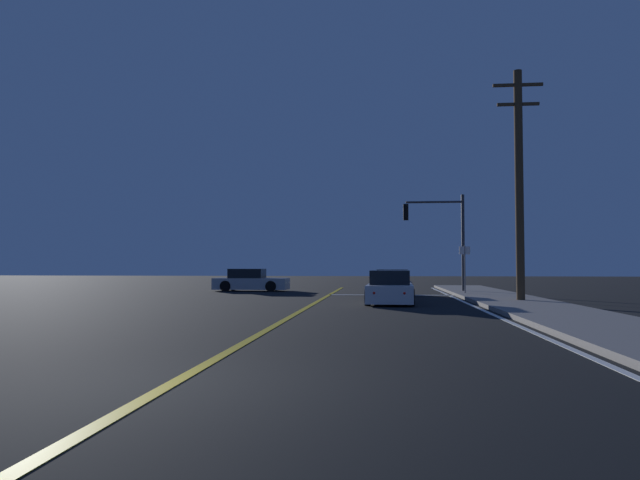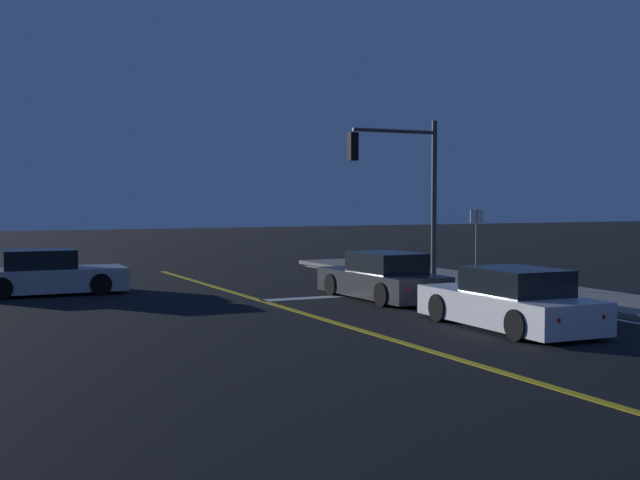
# 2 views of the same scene
# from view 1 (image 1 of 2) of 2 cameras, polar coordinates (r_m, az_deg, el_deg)

# --- Properties ---
(ground_plane) EXTENTS (160.00, 160.00, 0.00)m
(ground_plane) POSITION_cam_1_polar(r_m,az_deg,el_deg) (8.05, -14.24, -13.35)
(ground_plane) COLOR black
(sidewalk_right) EXTENTS (3.20, 45.59, 0.15)m
(sidewalk_right) POSITION_cam_1_polar(r_m,az_deg,el_deg) (20.84, 20.72, -6.31)
(sidewalk_right) COLOR gray
(sidewalk_right) RESTS_ON ground
(lane_line_center) EXTENTS (0.20, 43.06, 0.01)m
(lane_line_center) POSITION_cam_1_polar(r_m,az_deg,el_deg) (20.33, -1.81, -6.76)
(lane_line_center) COLOR gold
(lane_line_center) RESTS_ON ground
(lane_line_edge_right) EXTENTS (0.16, 43.06, 0.01)m
(lane_line_edge_right) POSITION_cam_1_polar(r_m,az_deg,el_deg) (20.45, 15.67, -6.65)
(lane_line_edge_right) COLOR white
(lane_line_edge_right) RESTS_ON ground
(stop_bar) EXTENTS (6.41, 0.50, 0.01)m
(stop_bar) POSITION_cam_1_polar(r_m,az_deg,el_deg) (31.30, 6.79, -5.23)
(stop_bar) COLOR white
(stop_bar) RESTS_ON ground
(car_mid_block_charcoal) EXTENTS (1.90, 4.68, 1.34)m
(car_mid_block_charcoal) POSITION_cam_1_polar(r_m,az_deg,el_deg) (30.15, 6.84, -4.24)
(car_mid_block_charcoal) COLOR #2D2D33
(car_mid_block_charcoal) RESTS_ON ground
(car_parked_curb_silver) EXTENTS (4.50, 1.95, 1.34)m
(car_parked_curb_silver) POSITION_cam_1_polar(r_m,az_deg,el_deg) (36.38, -6.66, -3.94)
(car_parked_curb_silver) COLOR #B2B5BA
(car_parked_curb_silver) RESTS_ON ground
(car_distant_tail_white) EXTENTS (1.99, 4.74, 1.34)m
(car_distant_tail_white) POSITION_cam_1_polar(r_m,az_deg,el_deg) (24.38, 6.70, -4.67)
(car_distant_tail_white) COLOR silver
(car_distant_tail_white) RESTS_ON ground
(traffic_signal_near_right) EXTENTS (3.35, 0.28, 5.47)m
(traffic_signal_near_right) POSITION_cam_1_polar(r_m,az_deg,el_deg) (33.79, 11.45, 1.14)
(traffic_signal_near_right) COLOR #38383D
(traffic_signal_near_right) RESTS_ON ground
(utility_pole_right) EXTENTS (2.00, 0.34, 9.54)m
(utility_pole_right) POSITION_cam_1_polar(r_m,az_deg,el_deg) (25.73, 18.46, 5.29)
(utility_pole_right) COLOR #4C3823
(utility_pole_right) RESTS_ON ground
(street_sign_corner) EXTENTS (0.56, 0.13, 2.55)m
(street_sign_corner) POSITION_cam_1_polar(r_m,az_deg,el_deg) (31.05, 13.64, -2.06)
(street_sign_corner) COLOR slate
(street_sign_corner) RESTS_ON ground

